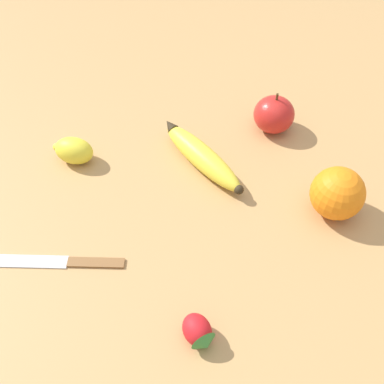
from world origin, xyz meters
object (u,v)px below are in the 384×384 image
orange (337,193)px  paring_knife (65,262)px  lemon (74,151)px  strawberry (198,332)px  banana (201,156)px  apple (274,114)px

orange → paring_knife: size_ratio=0.46×
lemon → strawberry: bearing=-122.6°
lemon → paring_knife: bearing=-150.7°
banana → strawberry: bearing=140.8°
banana → strawberry: banana is taller
banana → strawberry: 0.33m
strawberry → apple: (0.45, 0.04, 0.02)m
banana → lemon: size_ratio=2.55×
orange → paring_knife: orange is taller
orange → apple: (0.16, 0.15, -0.01)m
lemon → paring_knife: size_ratio=0.42×
strawberry → paring_knife: strawberry is taller
banana → paring_knife: size_ratio=1.08×
orange → strawberry: orange is taller
strawberry → apple: bearing=132.5°
apple → lemon: 0.38m
lemon → apple: bearing=-52.5°
orange → apple: 0.22m
strawberry → apple: 0.45m
strawberry → orange: bearing=106.2°
banana → orange: (-0.01, -0.24, 0.02)m
banana → strawberry: (-0.30, -0.13, -0.00)m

